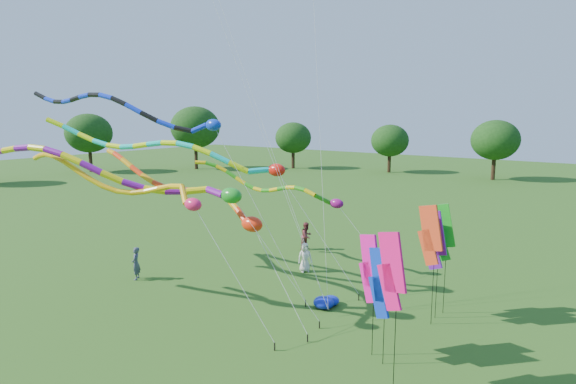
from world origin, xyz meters
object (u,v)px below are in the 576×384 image
Objects in this scene: tube_kite_orange at (129,185)px; person_b at (136,263)px; tube_kite_red at (191,192)px; person_a at (305,257)px; person_c at (307,236)px; blue_nylon_heap at (328,299)px.

person_b is (-3.46, 2.57, -4.64)m from tube_kite_orange.
tube_kite_red is 8.99× the size of person_b.
tube_kite_orange is 7.35× the size of person_b.
person_a is 0.91× the size of person_c.
person_a is at bearing 137.25° from blue_nylon_heap.
person_a is (2.74, 8.63, -4.70)m from tube_kite_orange.
tube_kite_red is 1.22× the size of tube_kite_orange.
person_a is (-3.34, 3.09, 0.54)m from blue_nylon_heap.
blue_nylon_heap is at bearing 27.82° from tube_kite_red.
person_b is 0.97× the size of person_c.
person_a is (2.99, 5.09, -3.88)m from tube_kite_red.
tube_kite_red is 3.64m from tube_kite_orange.
tube_kite_red reaches higher than blue_nylon_heap.
person_a is 8.67m from person_b.
tube_kite_orange is at bearing 14.72° from person_b.
person_c is (3.92, 9.57, 0.03)m from person_b.
person_b is at bearing -152.76° from tube_kite_red.
person_c is (0.71, 8.59, -3.80)m from tube_kite_red.
blue_nylon_heap is 0.90× the size of person_c.
blue_nylon_heap is 10.01m from person_b.
tube_kite_red reaches higher than person_b.
tube_kite_red is at bearing 86.98° from tube_kite_orange.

